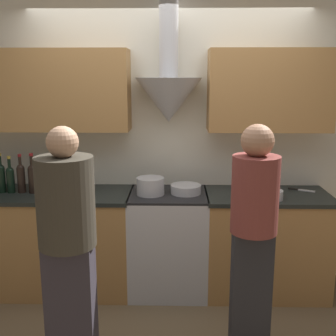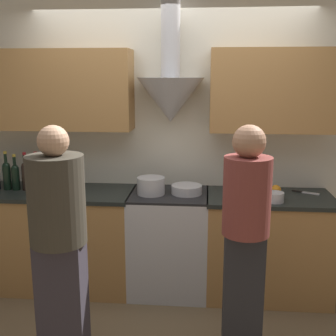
{
  "view_description": "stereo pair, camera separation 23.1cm",
  "coord_description": "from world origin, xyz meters",
  "px_view_note": "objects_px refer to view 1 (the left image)",
  "views": [
    {
      "loc": [
        0.08,
        -3.2,
        1.93
      ],
      "look_at": [
        0.0,
        0.26,
        1.16
      ],
      "focal_mm": 45.0,
      "sensor_mm": 36.0,
      "label": 1
    },
    {
      "loc": [
        0.31,
        -3.19,
        1.93
      ],
      "look_at": [
        0.0,
        0.26,
        1.16
      ],
      "focal_mm": 45.0,
      "sensor_mm": 36.0,
      "label": 2
    }
  ],
  "objects_px": {
    "saucepan": "(274,195)",
    "person_foreground_right": "(253,234)",
    "person_foreground_left": "(68,245)",
    "wine_bottle_7": "(45,178)",
    "stock_pot": "(150,186)",
    "stove_range": "(168,242)",
    "wine_bottle_4": "(10,178)",
    "wine_bottle_3": "(1,177)",
    "orange_fruit": "(274,188)",
    "mixing_bowl": "(186,189)",
    "wine_bottle_6": "(33,177)",
    "wine_bottle_5": "(21,177)"
  },
  "relations": [
    {
      "from": "wine_bottle_3",
      "to": "wine_bottle_7",
      "type": "height_order",
      "value": "wine_bottle_3"
    },
    {
      "from": "wine_bottle_4",
      "to": "orange_fruit",
      "type": "height_order",
      "value": "wine_bottle_4"
    },
    {
      "from": "wine_bottle_4",
      "to": "stock_pot",
      "type": "distance_m",
      "value": 1.24
    },
    {
      "from": "wine_bottle_6",
      "to": "orange_fruit",
      "type": "bearing_deg",
      "value": 0.91
    },
    {
      "from": "stove_range",
      "to": "wine_bottle_5",
      "type": "distance_m",
      "value": 1.43
    },
    {
      "from": "stove_range",
      "to": "person_foreground_right",
      "type": "bearing_deg",
      "value": -58.67
    },
    {
      "from": "saucepan",
      "to": "wine_bottle_5",
      "type": "bearing_deg",
      "value": 175.4
    },
    {
      "from": "wine_bottle_4",
      "to": "person_foreground_right",
      "type": "distance_m",
      "value": 2.19
    },
    {
      "from": "wine_bottle_4",
      "to": "mixing_bowl",
      "type": "xyz_separation_m",
      "value": [
        1.54,
        0.01,
        -0.09
      ]
    },
    {
      "from": "stock_pot",
      "to": "wine_bottle_3",
      "type": "bearing_deg",
      "value": 178.33
    },
    {
      "from": "saucepan",
      "to": "person_foreground_right",
      "type": "xyz_separation_m",
      "value": [
        -0.3,
        -0.77,
        -0.04
      ]
    },
    {
      "from": "stove_range",
      "to": "saucepan",
      "type": "bearing_deg",
      "value": -11.26
    },
    {
      "from": "wine_bottle_7",
      "to": "saucepan",
      "type": "xyz_separation_m",
      "value": [
        1.96,
        -0.17,
        -0.09
      ]
    },
    {
      "from": "orange_fruit",
      "to": "person_foreground_right",
      "type": "height_order",
      "value": "person_foreground_right"
    },
    {
      "from": "person_foreground_right",
      "to": "stock_pot",
      "type": "bearing_deg",
      "value": 128.77
    },
    {
      "from": "stock_pot",
      "to": "person_foreground_right",
      "type": "bearing_deg",
      "value": -51.23
    },
    {
      "from": "person_foreground_left",
      "to": "person_foreground_right",
      "type": "xyz_separation_m",
      "value": [
        1.18,
        0.18,
        0.01
      ]
    },
    {
      "from": "wine_bottle_6",
      "to": "person_foreground_right",
      "type": "distance_m",
      "value": 2.01
    },
    {
      "from": "stove_range",
      "to": "saucepan",
      "type": "xyz_separation_m",
      "value": [
        0.88,
        -0.18,
        0.49
      ]
    },
    {
      "from": "orange_fruit",
      "to": "wine_bottle_3",
      "type": "bearing_deg",
      "value": -179.32
    },
    {
      "from": "stove_range",
      "to": "orange_fruit",
      "type": "height_order",
      "value": "orange_fruit"
    },
    {
      "from": "saucepan",
      "to": "person_foreground_right",
      "type": "bearing_deg",
      "value": -111.5
    },
    {
      "from": "wine_bottle_5",
      "to": "orange_fruit",
      "type": "height_order",
      "value": "wine_bottle_5"
    },
    {
      "from": "wine_bottle_6",
      "to": "saucepan",
      "type": "relative_size",
      "value": 2.35
    },
    {
      "from": "wine_bottle_3",
      "to": "mixing_bowl",
      "type": "distance_m",
      "value": 1.63
    },
    {
      "from": "wine_bottle_4",
      "to": "orange_fruit",
      "type": "xyz_separation_m",
      "value": [
        2.31,
        0.03,
        -0.09
      ]
    },
    {
      "from": "stove_range",
      "to": "orange_fruit",
      "type": "bearing_deg",
      "value": 1.81
    },
    {
      "from": "person_foreground_right",
      "to": "wine_bottle_6",
      "type": "bearing_deg",
      "value": 151.89
    },
    {
      "from": "person_foreground_left",
      "to": "person_foreground_right",
      "type": "height_order",
      "value": "person_foreground_left"
    },
    {
      "from": "stock_pot",
      "to": "saucepan",
      "type": "relative_size",
      "value": 1.6
    },
    {
      "from": "wine_bottle_4",
      "to": "wine_bottle_6",
      "type": "height_order",
      "value": "wine_bottle_6"
    },
    {
      "from": "person_foreground_right",
      "to": "stove_range",
      "type": "bearing_deg",
      "value": 121.33
    },
    {
      "from": "wine_bottle_7",
      "to": "stock_pot",
      "type": "xyz_separation_m",
      "value": [
        0.93,
        -0.04,
        -0.05
      ]
    },
    {
      "from": "wine_bottle_7",
      "to": "person_foreground_left",
      "type": "distance_m",
      "value": 1.23
    },
    {
      "from": "mixing_bowl",
      "to": "saucepan",
      "type": "xyz_separation_m",
      "value": [
        0.73,
        -0.18,
        0.0
      ]
    },
    {
      "from": "wine_bottle_5",
      "to": "stock_pot",
      "type": "relative_size",
      "value": 1.43
    },
    {
      "from": "wine_bottle_3",
      "to": "wine_bottle_7",
      "type": "xyz_separation_m",
      "value": [
        0.39,
        -0.0,
        -0.01
      ]
    },
    {
      "from": "stove_range",
      "to": "wine_bottle_4",
      "type": "bearing_deg",
      "value": -179.83
    },
    {
      "from": "person_foreground_left",
      "to": "orange_fruit",
      "type": "bearing_deg",
      "value": 37.2
    },
    {
      "from": "saucepan",
      "to": "wine_bottle_4",
      "type": "bearing_deg",
      "value": 175.68
    },
    {
      "from": "mixing_bowl",
      "to": "person_foreground_right",
      "type": "relative_size",
      "value": 0.16
    },
    {
      "from": "saucepan",
      "to": "person_foreground_right",
      "type": "distance_m",
      "value": 0.83
    },
    {
      "from": "stove_range",
      "to": "mixing_bowl",
      "type": "xyz_separation_m",
      "value": [
        0.15,
        0.0,
        0.49
      ]
    },
    {
      "from": "person_foreground_left",
      "to": "saucepan",
      "type": "bearing_deg",
      "value": 32.72
    },
    {
      "from": "orange_fruit",
      "to": "stove_range",
      "type": "bearing_deg",
      "value": -178.19
    },
    {
      "from": "wine_bottle_4",
      "to": "wine_bottle_5",
      "type": "relative_size",
      "value": 0.95
    },
    {
      "from": "stove_range",
      "to": "mixing_bowl",
      "type": "bearing_deg",
      "value": 0.78
    },
    {
      "from": "wine_bottle_7",
      "to": "wine_bottle_3",
      "type": "bearing_deg",
      "value": 179.63
    },
    {
      "from": "saucepan",
      "to": "mixing_bowl",
      "type": "bearing_deg",
      "value": 166.28
    },
    {
      "from": "saucepan",
      "to": "person_foreground_left",
      "type": "xyz_separation_m",
      "value": [
        -1.48,
        -0.95,
        -0.05
      ]
    }
  ]
}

